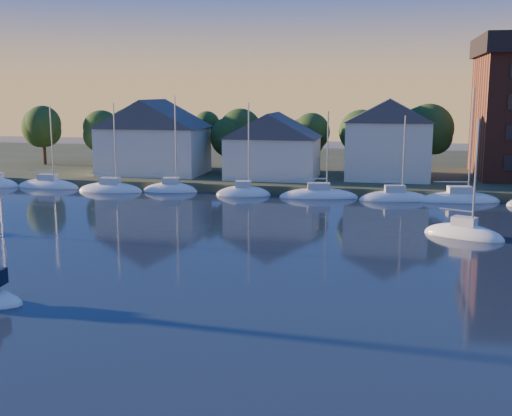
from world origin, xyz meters
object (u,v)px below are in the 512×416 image
(clubhouse_west, at_px, (154,136))
(clubhouse_east, at_px, (388,138))
(clubhouse_centre, at_px, (273,145))
(drifting_sailboat_right, at_px, (464,236))

(clubhouse_west, xyz_separation_m, clubhouse_east, (30.00, 1.00, 0.07))
(clubhouse_west, relative_size, clubhouse_centre, 1.18)
(clubhouse_east, bearing_deg, clubhouse_west, -178.09)
(clubhouse_east, bearing_deg, clubhouse_centre, -171.87)
(clubhouse_west, distance_m, clubhouse_centre, 16.05)
(clubhouse_centre, xyz_separation_m, drifting_sailboat_right, (20.38, -24.92, -5.04))
(drifting_sailboat_right, bearing_deg, clubhouse_east, 127.74)
(clubhouse_west, relative_size, clubhouse_east, 1.30)
(clubhouse_east, relative_size, drifting_sailboat_right, 0.98)
(drifting_sailboat_right, bearing_deg, clubhouse_centre, 153.68)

